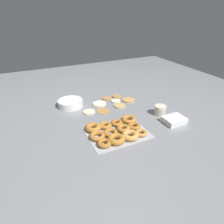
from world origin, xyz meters
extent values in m
plane|color=gray|center=(0.00, 0.00, 0.00)|extent=(3.00, 3.00, 0.00)
cylinder|color=tan|center=(0.20, 0.10, 0.01)|extent=(0.11, 0.11, 0.01)
cylinder|color=beige|center=(-0.07, 0.15, 0.01)|extent=(0.12, 0.12, 0.01)
cylinder|color=#B27F42|center=(-0.09, 0.01, 0.00)|extent=(0.11, 0.11, 0.01)
cylinder|color=#B27F42|center=(0.14, 0.22, 0.01)|extent=(0.08, 0.08, 0.01)
cylinder|color=tan|center=(0.07, 0.03, 0.01)|extent=(0.10, 0.10, 0.01)
cylinder|color=beige|center=(0.08, 0.13, 0.01)|extent=(0.08, 0.08, 0.01)
cylinder|color=#B27F42|center=(0.03, 0.23, 0.01)|extent=(0.08, 0.08, 0.01)
cylinder|color=beige|center=(-0.20, 0.05, 0.01)|extent=(0.10, 0.10, 0.01)
cube|color=#ADAFB5|center=(-0.13, -0.32, 0.00)|extent=(0.40, 0.31, 0.01)
torus|color=#AD6B28|center=(-0.27, -0.41, 0.02)|extent=(0.09, 0.09, 0.03)
torus|color=#B7752D|center=(-0.18, -0.41, 0.02)|extent=(0.11, 0.11, 0.04)
torus|color=#D19347|center=(-0.08, -0.41, 0.02)|extent=(0.11, 0.11, 0.04)
torus|color=#C68438|center=(0.00, -0.41, 0.02)|extent=(0.08, 0.08, 0.02)
torus|color=#B7752D|center=(-0.28, -0.32, 0.02)|extent=(0.10, 0.10, 0.03)
torus|color=#B7752D|center=(-0.18, -0.32, 0.02)|extent=(0.09, 0.09, 0.03)
torus|color=#B7752D|center=(-0.08, -0.31, 0.02)|extent=(0.09, 0.09, 0.03)
torus|color=#AD6B28|center=(0.00, -0.32, 0.02)|extent=(0.09, 0.09, 0.03)
torus|color=#B7752D|center=(-0.27, -0.22, 0.02)|extent=(0.11, 0.11, 0.04)
torus|color=#B7752D|center=(-0.18, -0.22, 0.02)|extent=(0.09, 0.09, 0.03)
torus|color=#AD6B28|center=(-0.09, -0.22, 0.02)|extent=(0.08, 0.08, 0.03)
torus|color=#B7752D|center=(0.01, -0.22, 0.02)|extent=(0.11, 0.11, 0.03)
cylinder|color=white|center=(-0.31, 0.22, 0.03)|extent=(0.21, 0.21, 0.06)
cube|color=white|center=(0.31, -0.37, 0.01)|extent=(0.16, 0.12, 0.02)
cube|color=white|center=(0.31, -0.37, 0.03)|extent=(0.16, 0.12, 0.02)
cylinder|color=beige|center=(0.29, -0.23, 0.04)|extent=(0.09, 0.09, 0.08)
camera|label=1|loc=(-0.65, -1.32, 0.77)|focal=32.00mm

